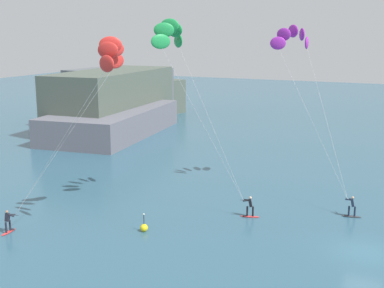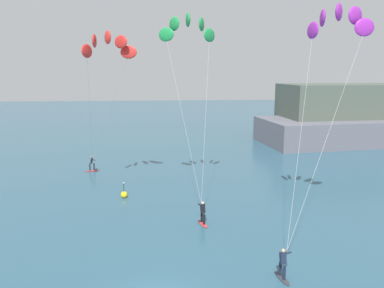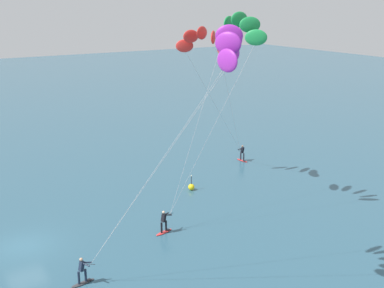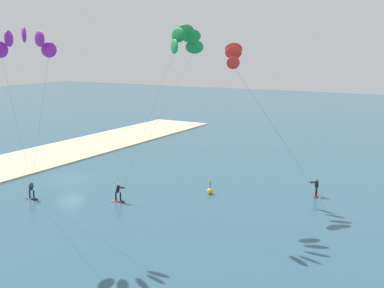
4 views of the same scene
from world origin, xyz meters
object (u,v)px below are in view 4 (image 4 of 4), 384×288
at_px(kitesurfer_nearshore, 25,53).
at_px(marker_buoy, 210,191).
at_px(kitesurfer_mid_water, 181,47).
at_px(kitesurfer_far_out, 238,62).

xyz_separation_m(kitesurfer_nearshore, marker_buoy, (-14.25, 7.15, -12.75)).
bearing_deg(kitesurfer_mid_water, kitesurfer_far_out, 165.52).
relative_size(kitesurfer_nearshore, kitesurfer_mid_water, 0.97).
height_order(kitesurfer_nearshore, kitesurfer_far_out, kitesurfer_nearshore).
xyz_separation_m(kitesurfer_far_out, marker_buoy, (1.19, -2.02, -11.89)).
bearing_deg(marker_buoy, kitesurfer_far_out, 120.54).
bearing_deg(kitesurfer_far_out, marker_buoy, -59.46).
height_order(kitesurfer_mid_water, marker_buoy, kitesurfer_mid_water).
bearing_deg(kitesurfer_nearshore, kitesurfer_far_out, 149.30).
distance_m(kitesurfer_nearshore, kitesurfer_far_out, 17.98).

